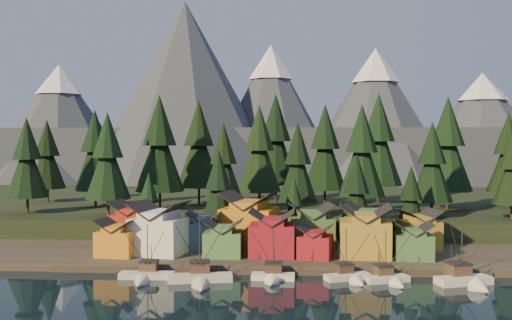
# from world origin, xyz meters

# --- Properties ---
(ground) EXTENTS (500.00, 500.00, 0.00)m
(ground) POSITION_xyz_m (0.00, 0.00, 0.00)
(ground) COLOR black
(ground) RESTS_ON ground
(shore_strip) EXTENTS (400.00, 50.00, 1.50)m
(shore_strip) POSITION_xyz_m (0.00, 40.00, 0.75)
(shore_strip) COLOR #312C24
(shore_strip) RESTS_ON ground
(hillside) EXTENTS (420.00, 100.00, 6.00)m
(hillside) POSITION_xyz_m (0.00, 90.00, 3.00)
(hillside) COLOR black
(hillside) RESTS_ON ground
(dock) EXTENTS (80.00, 4.00, 1.00)m
(dock) POSITION_xyz_m (0.00, 16.50, 0.50)
(dock) COLOR #4A4135
(dock) RESTS_ON ground
(mountain_ridge) EXTENTS (560.00, 190.00, 90.00)m
(mountain_ridge) POSITION_xyz_m (-4.20, 213.59, 26.06)
(mountain_ridge) COLOR #4B5361
(mountain_ridge) RESTS_ON ground
(boat_1) EXTENTS (9.95, 10.81, 10.55)m
(boat_1) POSITION_xyz_m (-21.19, 9.81, 1.92)
(boat_1) COLOR beige
(boat_1) RESTS_ON ground
(boat_2) EXTENTS (11.75, 12.46, 11.98)m
(boat_2) POSITION_xyz_m (-11.25, 8.04, 2.16)
(boat_2) COLOR beige
(boat_2) RESTS_ON ground
(boat_3) EXTENTS (7.87, 8.51, 10.37)m
(boat_3) POSITION_xyz_m (1.08, 10.51, 2.11)
(boat_3) COLOR white
(boat_3) RESTS_ON ground
(boat_4) EXTENTS (8.68, 9.12, 9.92)m
(boat_4) POSITION_xyz_m (14.46, 11.15, 1.91)
(boat_4) COLOR white
(boat_4) RESTS_ON ground
(boat_5) EXTENTS (8.33, 8.84, 10.05)m
(boat_5) POSITION_xyz_m (21.09, 10.00, 2.00)
(boat_5) COLOR silver
(boat_5) RESTS_ON ground
(boat_6) EXTENTS (10.28, 10.95, 12.67)m
(boat_6) POSITION_xyz_m (33.81, 8.90, 2.55)
(boat_6) COLOR silver
(boat_6) RESTS_ON ground
(house_front_0) EXTENTS (8.12, 7.77, 7.32)m
(house_front_0) POSITION_xyz_m (-30.05, 22.75, 5.35)
(house_front_0) COLOR orange
(house_front_0) RESTS_ON shore_strip
(house_front_1) EXTENTS (11.97, 11.66, 10.48)m
(house_front_1) POSITION_xyz_m (-22.24, 25.21, 7.00)
(house_front_1) COLOR silver
(house_front_1) RESTS_ON shore_strip
(house_front_2) EXTENTS (7.49, 7.55, 7.23)m
(house_front_2) POSITION_xyz_m (-9.03, 23.66, 5.30)
(house_front_2) COLOR #487B42
(house_front_2) RESTS_ON shore_strip
(house_front_3) EXTENTS (9.17, 8.76, 9.07)m
(house_front_3) POSITION_xyz_m (0.59, 24.77, 6.27)
(house_front_3) COLOR maroon
(house_front_3) RESTS_ON shore_strip
(house_front_4) EXTENTS (7.51, 7.89, 6.37)m
(house_front_4) POSITION_xyz_m (9.03, 22.92, 4.85)
(house_front_4) COLOR maroon
(house_front_4) RESTS_ON shore_strip
(house_front_5) EXTENTS (10.32, 9.51, 10.19)m
(house_front_5) POSITION_xyz_m (18.83, 24.66, 6.85)
(house_front_5) COLOR #A8842B
(house_front_5) RESTS_ON shore_strip
(house_front_6) EXTENTS (7.32, 6.95, 7.05)m
(house_front_6) POSITION_xyz_m (27.83, 22.94, 5.21)
(house_front_6) COLOR #436F3C
(house_front_6) RESTS_ON shore_strip
(house_back_0) EXTENTS (9.80, 9.48, 9.78)m
(house_back_0) POSITION_xyz_m (-29.86, 33.78, 6.64)
(house_back_0) COLOR maroon
(house_back_0) RESTS_ON shore_strip
(house_back_1) EXTENTS (7.39, 7.48, 7.97)m
(house_back_1) POSITION_xyz_m (-13.92, 30.74, 5.68)
(house_back_1) COLOR #354D7E
(house_back_1) RESTS_ON shore_strip
(house_back_2) EXTENTS (13.09, 12.40, 11.81)m
(house_back_2) POSITION_xyz_m (-4.64, 34.25, 7.70)
(house_back_2) COLOR #C57E1B
(house_back_2) RESTS_ON shore_strip
(house_back_3) EXTENTS (10.21, 9.33, 9.39)m
(house_back_3) POSITION_xyz_m (8.53, 33.60, 6.43)
(house_back_3) COLOR #4A703D
(house_back_3) RESTS_ON shore_strip
(house_back_4) EXTENTS (10.77, 10.52, 9.68)m
(house_back_4) POSITION_xyz_m (20.64, 34.18, 6.58)
(house_back_4) COLOR #46713D
(house_back_4) RESTS_ON shore_strip
(house_back_5) EXTENTS (8.91, 8.98, 8.43)m
(house_back_5) POSITION_xyz_m (31.09, 32.50, 5.93)
(house_back_5) COLOR #A7872B
(house_back_5) RESTS_ON shore_strip
(tree_hill_0) EXTENTS (10.43, 10.43, 24.31)m
(tree_hill_0) POSITION_xyz_m (-62.00, 52.00, 19.29)
(tree_hill_0) COLOR #332319
(tree_hill_0) RESTS_ON hillside
(tree_hill_1) EXTENTS (11.62, 11.62, 27.08)m
(tree_hill_1) POSITION_xyz_m (-50.00, 68.00, 20.80)
(tree_hill_1) COLOR #332319
(tree_hill_1) RESTS_ON hillside
(tree_hill_2) EXTENTS (10.88, 10.88, 25.34)m
(tree_hill_2) POSITION_xyz_m (-40.00, 48.00, 19.85)
(tree_hill_2) COLOR #332319
(tree_hill_2) RESTS_ON hillside
(tree_hill_3) EXTENTS (13.06, 13.06, 30.42)m
(tree_hill_3) POSITION_xyz_m (-30.00, 60.00, 22.63)
(tree_hill_3) COLOR #332319
(tree_hill_3) RESTS_ON hillside
(tree_hill_4) EXTENTS (12.86, 12.86, 29.97)m
(tree_hill_4) POSITION_xyz_m (-22.00, 75.00, 22.38)
(tree_hill_4) COLOR #332319
(tree_hill_4) RESTS_ON hillside
(tree_hill_5) EXTENTS (9.74, 9.74, 22.70)m
(tree_hill_5) POSITION_xyz_m (-12.00, 50.00, 18.40)
(tree_hill_5) COLOR #332319
(tree_hill_5) RESTS_ON hillside
(tree_hill_6) EXTENTS (12.01, 12.01, 27.97)m
(tree_hill_6) POSITION_xyz_m (-4.00, 65.00, 21.29)
(tree_hill_6) COLOR #332319
(tree_hill_6) RESTS_ON hillside
(tree_hill_7) EXTENTS (9.76, 9.76, 22.75)m
(tree_hill_7) POSITION_xyz_m (6.00, 48.00, 18.43)
(tree_hill_7) COLOR #332319
(tree_hill_7) RESTS_ON hillside
(tree_hill_8) EXTENTS (12.27, 12.27, 28.58)m
(tree_hill_8) POSITION_xyz_m (14.00, 72.00, 21.63)
(tree_hill_8) COLOR #332319
(tree_hill_8) RESTS_ON hillside
(tree_hill_9) EXTENTS (11.80, 11.80, 27.49)m
(tree_hill_9) POSITION_xyz_m (22.00, 55.00, 21.03)
(tree_hill_9) COLOR #332319
(tree_hill_9) RESTS_ON hillside
(tree_hill_10) EXTENTS (13.85, 13.85, 32.27)m
(tree_hill_10) POSITION_xyz_m (30.00, 80.00, 23.64)
(tree_hill_10) COLOR #332319
(tree_hill_10) RESTS_ON hillside
(tree_hill_11) EXTENTS (9.82, 9.82, 22.87)m
(tree_hill_11) POSITION_xyz_m (38.00, 50.00, 18.50)
(tree_hill_11) COLOR #332319
(tree_hill_11) RESTS_ON hillside
(tree_hill_12) EXTENTS (12.96, 12.96, 30.19)m
(tree_hill_12) POSITION_xyz_m (46.00, 66.00, 22.51)
(tree_hill_12) COLOR #332319
(tree_hill_12) RESTS_ON hillside
(tree_hill_13) EXTENTS (8.98, 8.98, 20.92)m
(tree_hill_13) POSITION_xyz_m (56.00, 48.00, 17.43)
(tree_hill_13) COLOR #332319
(tree_hill_13) RESTS_ON hillside
(tree_hill_14) EXTENTS (11.20, 11.20, 26.09)m
(tree_hill_14) POSITION_xyz_m (64.00, 72.00, 20.26)
(tree_hill_14) COLOR #332319
(tree_hill_14) RESTS_ON hillside
(tree_hill_15) EXTENTS (13.89, 13.89, 32.36)m
(tree_hill_15) POSITION_xyz_m (0.00, 82.00, 23.69)
(tree_hill_15) COLOR #332319
(tree_hill_15) RESTS_ON hillside
(tree_hill_16) EXTENTS (10.56, 10.56, 24.60)m
(tree_hill_16) POSITION_xyz_m (-68.00, 78.00, 19.45)
(tree_hill_16) COLOR #332319
(tree_hill_16) RESTS_ON hillside
(tree_shore_0) EXTENTS (6.71, 6.71, 15.64)m
(tree_shore_0) POSITION_xyz_m (-28.00, 40.00, 10.04)
(tree_shore_0) COLOR #332319
(tree_shore_0) RESTS_ON shore_strip
(tree_shore_1) EXTENTS (9.02, 9.02, 21.00)m
(tree_shore_1) POSITION_xyz_m (-12.00, 40.00, 12.98)
(tree_shore_1) COLOR #332319
(tree_shore_1) RESTS_ON shore_strip
(tree_shore_2) EXTENTS (6.31, 6.31, 14.71)m
(tree_shore_2) POSITION_xyz_m (5.00, 40.00, 9.53)
(tree_shore_2) COLOR #332319
(tree_shore_2) RESTS_ON shore_strip
(tree_shore_3) EXTENTS (8.54, 8.54, 19.89)m
(tree_shore_3) POSITION_xyz_m (19.00, 40.00, 12.37)
(tree_shore_3) COLOR #332319
(tree_shore_3) RESTS_ON shore_strip
(tree_shore_4) EXTENTS (7.43, 7.43, 17.32)m
(tree_shore_4) POSITION_xyz_m (31.00, 40.00, 10.96)
(tree_shore_4) COLOR #332319
(tree_shore_4) RESTS_ON shore_strip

